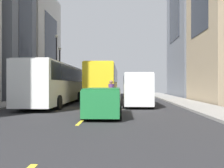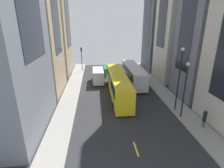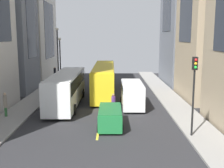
# 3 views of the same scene
# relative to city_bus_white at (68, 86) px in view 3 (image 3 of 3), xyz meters

# --- Properties ---
(ground_plane) EXTENTS (42.09, 42.09, 0.00)m
(ground_plane) POSITION_rel_city_bus_white_xyz_m (3.69, 4.82, -2.01)
(ground_plane) COLOR #28282B
(sidewalk_west) EXTENTS (2.72, 44.00, 0.15)m
(sidewalk_west) POSITION_rel_city_bus_white_xyz_m (-3.99, 4.82, -1.93)
(sidewalk_west) COLOR gray
(sidewalk_west) RESTS_ON ground
(sidewalk_east) EXTENTS (2.72, 44.00, 0.15)m
(sidewalk_east) POSITION_rel_city_bus_white_xyz_m (11.38, 4.82, -1.93)
(sidewalk_east) COLOR gray
(sidewalk_east) RESTS_ON ground
(lane_stripe_1) EXTENTS (0.16, 2.00, 0.01)m
(lane_stripe_1) POSITION_rel_city_bus_white_xyz_m (3.69, -9.18, -2.00)
(lane_stripe_1) COLOR yellow
(lane_stripe_1) RESTS_ON ground
(lane_stripe_2) EXTENTS (0.16, 2.00, 0.01)m
(lane_stripe_2) POSITION_rel_city_bus_white_xyz_m (3.69, -2.18, -2.00)
(lane_stripe_2) COLOR yellow
(lane_stripe_2) RESTS_ON ground
(lane_stripe_3) EXTENTS (0.16, 2.00, 0.01)m
(lane_stripe_3) POSITION_rel_city_bus_white_xyz_m (3.69, 4.82, -2.00)
(lane_stripe_3) COLOR yellow
(lane_stripe_3) RESTS_ON ground
(lane_stripe_4) EXTENTS (0.16, 2.00, 0.01)m
(lane_stripe_4) POSITION_rel_city_bus_white_xyz_m (3.69, 11.82, -2.00)
(lane_stripe_4) COLOR yellow
(lane_stripe_4) RESTS_ON ground
(lane_stripe_5) EXTENTS (0.16, 2.00, 0.01)m
(lane_stripe_5) POSITION_rel_city_bus_white_xyz_m (3.69, 18.82, -2.00)
(lane_stripe_5) COLOR yellow
(lane_stripe_5) RESTS_ON ground
(lane_stripe_6) EXTENTS (0.16, 2.00, 0.01)m
(lane_stripe_6) POSITION_rel_city_bus_white_xyz_m (3.69, 25.82, -2.00)
(lane_stripe_6) COLOR yellow
(lane_stripe_6) RESTS_ON ground
(building_west_3) EXTENTS (7.58, 11.96, 16.16)m
(building_west_3) POSITION_rel_city_bus_white_xyz_m (-9.31, 17.87, 6.07)
(building_west_3) COLOR beige
(building_west_3) RESTS_ON ground
(city_bus_white) EXTENTS (2.80, 12.21, 3.35)m
(city_bus_white) POSITION_rel_city_bus_white_xyz_m (0.00, 0.00, 0.00)
(city_bus_white) COLOR silver
(city_bus_white) RESTS_ON ground
(streetcar_yellow) EXTENTS (2.70, 14.67, 3.59)m
(streetcar_yellow) POSITION_rel_city_bus_white_xyz_m (3.73, 5.80, 0.12)
(streetcar_yellow) COLOR yellow
(streetcar_yellow) RESTS_ON ground
(delivery_van_white) EXTENTS (2.25, 5.39, 2.58)m
(delivery_van_white) POSITION_rel_city_bus_white_xyz_m (6.78, -1.03, -0.50)
(delivery_van_white) COLOR white
(delivery_van_white) RESTS_ON ground
(car_green_0) EXTENTS (1.96, 4.23, 1.54)m
(car_green_0) POSITION_rel_city_bus_white_xyz_m (4.59, -7.30, -1.10)
(car_green_0) COLOR #1E7238
(car_green_0) RESTS_ON ground
(pedestrian_crossing_near) EXTENTS (0.31, 0.31, 2.13)m
(pedestrian_crossing_near) POSITION_rel_city_bus_white_xyz_m (-4.64, -4.79, -0.72)
(pedestrian_crossing_near) COLOR #336B38
(pedestrian_crossing_near) RESTS_ON ground
(pedestrian_crossing_mid) EXTENTS (0.38, 0.38, 2.14)m
(pedestrian_crossing_mid) POSITION_rel_city_bus_white_xyz_m (-4.52, 16.16, -0.74)
(pedestrian_crossing_mid) COLOR #336B38
(pedestrian_crossing_mid) RESTS_ON ground
(pedestrian_walking_far) EXTENTS (0.37, 0.37, 2.02)m
(pedestrian_walking_far) POSITION_rel_city_bus_white_xyz_m (4.87, -3.91, -0.94)
(pedestrian_walking_far) COLOR gray
(pedestrian_walking_far) RESTS_ON ground
(traffic_light_near_corner) EXTENTS (0.32, 0.44, 5.60)m
(traffic_light_near_corner) POSITION_rel_city_bus_white_xyz_m (10.42, -9.62, 2.05)
(traffic_light_near_corner) COLOR black
(traffic_light_near_corner) RESTS_ON ground
(streetlamp_near) EXTENTS (0.44, 0.44, 8.23)m
(streetlamp_near) POSITION_rel_city_bus_white_xyz_m (-3.13, 11.99, 3.09)
(streetlamp_near) COLOR black
(streetlamp_near) RESTS_ON ground
(streetlamp_far) EXTENTS (0.44, 0.44, 6.83)m
(streetlamp_far) POSITION_rel_city_bus_white_xyz_m (-3.13, 13.70, 2.34)
(streetlamp_far) COLOR black
(streetlamp_far) RESTS_ON ground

